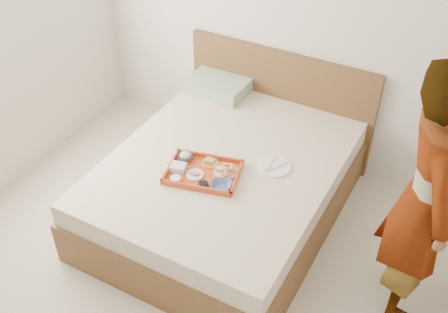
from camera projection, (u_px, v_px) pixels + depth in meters
ground at (153, 306)px, 3.59m from camera, size 3.50×4.00×0.01m
wall_back at (289, 9)px, 4.14m from camera, size 3.50×0.01×2.60m
bed at (225, 187)px, 4.11m from camera, size 1.65×2.00×0.53m
headboard at (279, 102)px, 4.64m from camera, size 1.65×0.06×0.95m
pillow at (218, 86)px, 4.63m from camera, size 0.50×0.35×0.12m
tray at (203, 172)px, 3.80m from camera, size 0.57×0.47×0.05m
prawn_plate at (226, 171)px, 3.82m from camera, size 0.21×0.21×0.01m
navy_bowl_big at (221, 186)px, 3.68m from camera, size 0.17×0.17×0.03m
sauce_dish at (203, 185)px, 3.69m from camera, size 0.09×0.09×0.03m
meat_plate at (195, 175)px, 3.79m from camera, size 0.15×0.15×0.01m
bread_plate at (210, 163)px, 3.89m from camera, size 0.15×0.15×0.01m
salad_bowl at (185, 157)px, 3.92m from camera, size 0.13×0.13×0.03m
plastic_tub at (178, 167)px, 3.82m from camera, size 0.12×0.11×0.05m
cheese_round at (176, 179)px, 3.74m from camera, size 0.09×0.09×0.03m
dinner_plate at (274, 166)px, 3.88m from camera, size 0.30×0.30×0.01m
person at (426, 200)px, 3.09m from camera, size 0.63×0.76×1.79m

